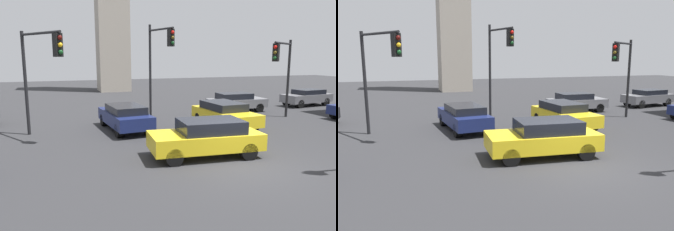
% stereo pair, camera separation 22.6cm
% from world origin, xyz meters
% --- Properties ---
extents(ground_plane, '(91.53, 91.53, 0.00)m').
position_xyz_m(ground_plane, '(0.00, 0.00, 0.00)').
color(ground_plane, '#2D2D30').
extents(traffic_light_0, '(1.88, 3.06, 5.13)m').
position_xyz_m(traffic_light_0, '(-6.84, 6.60, 3.70)').
color(traffic_light_0, black).
rests_on(traffic_light_0, ground_plane).
extents(traffic_light_1, '(2.71, 2.06, 4.95)m').
position_xyz_m(traffic_light_1, '(6.80, 6.88, 3.52)').
color(traffic_light_1, black).
rests_on(traffic_light_1, ground_plane).
extents(traffic_light_3, '(0.84, 2.78, 5.91)m').
position_xyz_m(traffic_light_3, '(-0.04, 9.88, 4.09)').
color(traffic_light_3, black).
rests_on(traffic_light_3, ground_plane).
extents(car_0, '(4.52, 2.27, 1.48)m').
position_xyz_m(car_0, '(-0.73, 1.65, 0.78)').
color(car_0, yellow).
rests_on(car_0, ground_plane).
extents(car_1, '(4.17, 1.84, 1.34)m').
position_xyz_m(car_1, '(5.96, 10.66, 0.72)').
color(car_1, slate).
rests_on(car_1, ground_plane).
extents(car_2, '(2.27, 4.61, 1.38)m').
position_xyz_m(car_2, '(-2.80, 7.37, 0.75)').
color(car_2, navy).
rests_on(car_2, ground_plane).
extents(car_5, '(2.22, 4.64, 1.38)m').
position_xyz_m(car_5, '(2.71, 6.42, 0.73)').
color(car_5, yellow).
rests_on(car_5, ground_plane).
extents(car_7, '(4.24, 2.07, 1.31)m').
position_xyz_m(car_7, '(12.79, 11.26, 0.71)').
color(car_7, slate).
rests_on(car_7, ground_plane).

